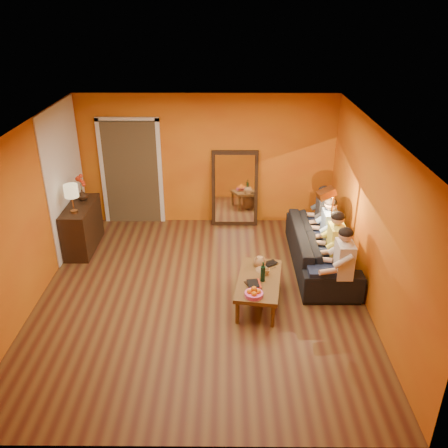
{
  "coord_description": "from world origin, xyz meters",
  "views": [
    {
      "loc": [
        0.39,
        -6.17,
        4.23
      ],
      "look_at": [
        0.35,
        0.5,
        1.0
      ],
      "focal_mm": 38.0,
      "sensor_mm": 36.0,
      "label": 1
    }
  ],
  "objects_px": {
    "sideboard": "(82,227)",
    "coffee_table": "(259,291)",
    "tumbler": "(267,272)",
    "person_mid_right": "(329,232)",
    "laptop": "(269,266)",
    "wine_bottle": "(263,272)",
    "vase": "(82,195)",
    "dog": "(262,276)",
    "table_lamp": "(72,199)",
    "sofa": "(321,248)",
    "person_far_left": "(343,265)",
    "floor_lamp": "(330,230)",
    "person_mid_left": "(336,247)",
    "mirror_frame": "(235,188)",
    "person_far_right": "(323,218)"
  },
  "relations": [
    {
      "from": "person_mid_left",
      "to": "person_far_right",
      "type": "relative_size",
      "value": 1.0
    },
    {
      "from": "dog",
      "to": "vase",
      "type": "bearing_deg",
      "value": 145.49
    },
    {
      "from": "person_mid_left",
      "to": "sideboard",
      "type": "bearing_deg",
      "value": 166.09
    },
    {
      "from": "sofa",
      "to": "person_mid_left",
      "type": "bearing_deg",
      "value": -163.89
    },
    {
      "from": "tumbler",
      "to": "laptop",
      "type": "relative_size",
      "value": 0.29
    },
    {
      "from": "floor_lamp",
      "to": "laptop",
      "type": "height_order",
      "value": "floor_lamp"
    },
    {
      "from": "dog",
      "to": "person_far_right",
      "type": "distance_m",
      "value": 1.92
    },
    {
      "from": "mirror_frame",
      "to": "table_lamp",
      "type": "height_order",
      "value": "mirror_frame"
    },
    {
      "from": "wine_bottle",
      "to": "tumbler",
      "type": "height_order",
      "value": "wine_bottle"
    },
    {
      "from": "coffee_table",
      "to": "person_mid_left",
      "type": "xyz_separation_m",
      "value": [
        1.25,
        0.64,
        0.4
      ]
    },
    {
      "from": "table_lamp",
      "to": "laptop",
      "type": "bearing_deg",
      "value": -18.07
    },
    {
      "from": "wine_bottle",
      "to": "vase",
      "type": "relative_size",
      "value": 1.54
    },
    {
      "from": "mirror_frame",
      "to": "dog",
      "type": "xyz_separation_m",
      "value": [
        0.39,
        -2.53,
        -0.46
      ]
    },
    {
      "from": "table_lamp",
      "to": "person_far_left",
      "type": "distance_m",
      "value": 4.6
    },
    {
      "from": "person_mid_right",
      "to": "coffee_table",
      "type": "bearing_deg",
      "value": -136.43
    },
    {
      "from": "mirror_frame",
      "to": "laptop",
      "type": "xyz_separation_m",
      "value": [
        0.51,
        -2.46,
        -0.33
      ]
    },
    {
      "from": "person_mid_left",
      "to": "person_far_right",
      "type": "bearing_deg",
      "value": 90.0
    },
    {
      "from": "mirror_frame",
      "to": "person_mid_right",
      "type": "xyz_separation_m",
      "value": [
        1.58,
        -1.61,
        -0.15
      ]
    },
    {
      "from": "sideboard",
      "to": "floor_lamp",
      "type": "relative_size",
      "value": 0.82
    },
    {
      "from": "sideboard",
      "to": "coffee_table",
      "type": "height_order",
      "value": "sideboard"
    },
    {
      "from": "table_lamp",
      "to": "laptop",
      "type": "distance_m",
      "value": 3.53
    },
    {
      "from": "table_lamp",
      "to": "laptop",
      "type": "relative_size",
      "value": 1.47
    },
    {
      "from": "coffee_table",
      "to": "floor_lamp",
      "type": "distance_m",
      "value": 1.68
    },
    {
      "from": "sofa",
      "to": "vase",
      "type": "height_order",
      "value": "vase"
    },
    {
      "from": "laptop",
      "to": "coffee_table",
      "type": "bearing_deg",
      "value": -151.38
    },
    {
      "from": "person_mid_left",
      "to": "tumbler",
      "type": "height_order",
      "value": "person_mid_left"
    },
    {
      "from": "tumbler",
      "to": "person_far_left",
      "type": "bearing_deg",
      "value": -1.37
    },
    {
      "from": "table_lamp",
      "to": "person_far_left",
      "type": "relative_size",
      "value": 0.42
    },
    {
      "from": "tumbler",
      "to": "laptop",
      "type": "bearing_deg",
      "value": 75.38
    },
    {
      "from": "sideboard",
      "to": "laptop",
      "type": "height_order",
      "value": "sideboard"
    },
    {
      "from": "table_lamp",
      "to": "person_mid_left",
      "type": "height_order",
      "value": "table_lamp"
    },
    {
      "from": "person_mid_right",
      "to": "person_far_left",
      "type": "bearing_deg",
      "value": -90.0
    },
    {
      "from": "mirror_frame",
      "to": "person_mid_left",
      "type": "relative_size",
      "value": 1.25
    },
    {
      "from": "table_lamp",
      "to": "sofa",
      "type": "bearing_deg",
      "value": -4.48
    },
    {
      "from": "sideboard",
      "to": "coffee_table",
      "type": "distance_m",
      "value": 3.57
    },
    {
      "from": "person_far_left",
      "to": "tumbler",
      "type": "bearing_deg",
      "value": 178.63
    },
    {
      "from": "tumbler",
      "to": "vase",
      "type": "height_order",
      "value": "vase"
    },
    {
      "from": "mirror_frame",
      "to": "coffee_table",
      "type": "bearing_deg",
      "value": -83.37
    },
    {
      "from": "sideboard",
      "to": "tumbler",
      "type": "xyz_separation_m",
      "value": [
        3.24,
        -1.61,
        0.04
      ]
    },
    {
      "from": "floor_lamp",
      "to": "tumbler",
      "type": "bearing_deg",
      "value": -153.81
    },
    {
      "from": "table_lamp",
      "to": "tumbler",
      "type": "relative_size",
      "value": 5.07
    },
    {
      "from": "coffee_table",
      "to": "person_mid_right",
      "type": "xyz_separation_m",
      "value": [
        1.25,
        1.19,
        0.4
      ]
    },
    {
      "from": "sideboard",
      "to": "tumbler",
      "type": "height_order",
      "value": "sideboard"
    },
    {
      "from": "person_mid_left",
      "to": "tumbler",
      "type": "distance_m",
      "value": 1.26
    },
    {
      "from": "sideboard",
      "to": "table_lamp",
      "type": "height_order",
      "value": "table_lamp"
    },
    {
      "from": "mirror_frame",
      "to": "sofa",
      "type": "distance_m",
      "value": 2.28
    },
    {
      "from": "floor_lamp",
      "to": "person_mid_left",
      "type": "bearing_deg",
      "value": -98.62
    },
    {
      "from": "table_lamp",
      "to": "dog",
      "type": "height_order",
      "value": "table_lamp"
    },
    {
      "from": "wine_bottle",
      "to": "tumbler",
      "type": "bearing_deg",
      "value": 67.62
    },
    {
      "from": "person_mid_right",
      "to": "tumbler",
      "type": "distance_m",
      "value": 1.57
    }
  ]
}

